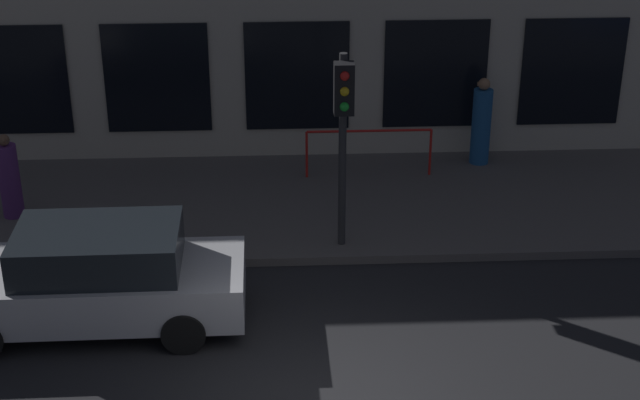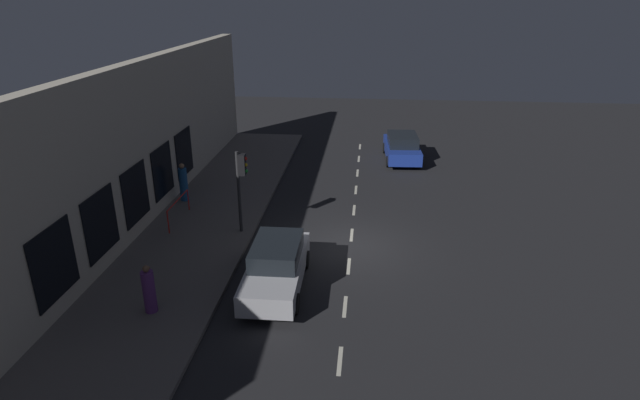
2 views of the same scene
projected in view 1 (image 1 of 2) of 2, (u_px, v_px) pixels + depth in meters
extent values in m
cube|color=#5B5654|center=(301.00, 204.00, 18.34)|extent=(4.50, 32.00, 0.15)
cube|color=black|center=(572.00, 72.00, 19.84)|extent=(0.04, 2.09, 2.23)
cube|color=black|center=(435.00, 74.00, 19.72)|extent=(0.04, 2.09, 2.23)
cube|color=black|center=(297.00, 76.00, 19.59)|extent=(0.04, 2.09, 2.23)
cube|color=black|center=(157.00, 78.00, 19.47)|extent=(0.04, 2.09, 2.23)
cube|color=black|center=(15.00, 81.00, 19.34)|extent=(0.04, 2.09, 2.23)
cylinder|color=#2D2D30|center=(342.00, 152.00, 16.04)|extent=(0.13, 0.13, 3.37)
cube|color=black|center=(344.00, 89.00, 15.37)|extent=(0.26, 0.32, 0.84)
sphere|color=red|center=(345.00, 76.00, 15.14)|extent=(0.15, 0.15, 0.15)
sphere|color=gold|center=(345.00, 92.00, 15.24)|extent=(0.15, 0.15, 0.15)
sphere|color=green|center=(344.00, 107.00, 15.35)|extent=(0.15, 0.15, 0.15)
cube|color=#B7B7BC|center=(90.00, 288.00, 14.43)|extent=(1.79, 4.59, 0.70)
cube|color=black|center=(98.00, 249.00, 14.17)|extent=(1.56, 2.39, 0.60)
cylinder|color=black|center=(8.00, 282.00, 15.22)|extent=(0.23, 0.64, 0.64)
cylinder|color=black|center=(184.00, 332.00, 13.91)|extent=(0.23, 0.64, 0.64)
cylinder|color=black|center=(190.00, 276.00, 15.37)|extent=(0.23, 0.64, 0.64)
cylinder|color=#1E5189|center=(481.00, 127.00, 19.66)|extent=(0.42, 0.42, 1.56)
sphere|color=#936B4C|center=(484.00, 84.00, 19.28)|extent=(0.24, 0.24, 0.24)
cube|color=#936B4C|center=(479.00, 84.00, 19.28)|extent=(0.07, 0.05, 0.07)
cylinder|color=#5B2D70|center=(10.00, 181.00, 17.45)|extent=(0.54, 0.54, 1.37)
sphere|color=brown|center=(4.00, 140.00, 17.12)|extent=(0.21, 0.21, 0.21)
cube|color=brown|center=(7.00, 141.00, 17.06)|extent=(0.07, 0.07, 0.06)
cylinder|color=red|center=(430.00, 152.00, 19.22)|extent=(0.05, 0.05, 0.95)
cylinder|color=red|center=(307.00, 155.00, 19.11)|extent=(0.05, 0.05, 0.95)
cylinder|color=red|center=(369.00, 131.00, 18.97)|extent=(0.05, 2.44, 0.05)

